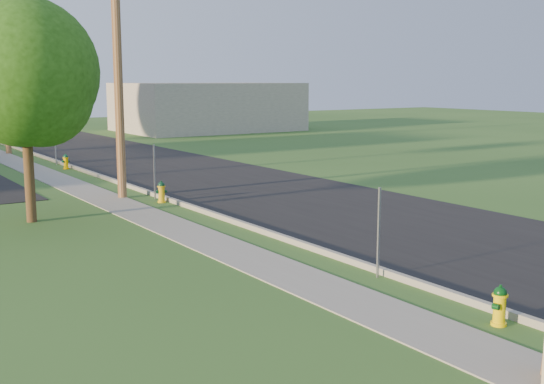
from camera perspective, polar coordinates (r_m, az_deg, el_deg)
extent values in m
plane|color=#2E5522|center=(12.40, 21.38, -11.48)|extent=(140.00, 140.00, 0.00)
cube|color=black|center=(22.16, 6.85, -1.79)|extent=(8.00, 120.00, 0.02)
cube|color=gray|center=(19.83, -2.00, -2.86)|extent=(0.15, 120.00, 0.15)
cube|color=gray|center=(19.01, -6.50, -3.64)|extent=(1.50, 120.00, 0.03)
cylinder|color=brown|center=(25.20, -12.79, 10.57)|extent=(0.32, 0.32, 9.80)
cylinder|color=brown|center=(42.49, -21.63, 9.37)|extent=(0.49, 0.32, 9.50)
cube|color=gray|center=(14.95, 8.92, -3.41)|extent=(0.05, 0.04, 2.00)
cube|color=gray|center=(24.81, -9.80, 1.65)|extent=(0.05, 0.04, 2.00)
cube|color=gray|center=(36.24, -17.67, 3.75)|extent=(0.05, 0.04, 2.00)
cube|color=gray|center=(58.50, -5.43, 7.11)|extent=(14.00, 10.00, 4.00)
cylinder|color=#3E2A15|center=(21.76, -19.69, 2.11)|extent=(0.30, 0.30, 3.46)
sphere|color=#204A0E|center=(21.61, -20.10, 9.42)|extent=(4.43, 4.43, 4.43)
sphere|color=#204A0E|center=(21.43, -18.75, 7.64)|extent=(3.05, 3.05, 3.05)
cylinder|color=#E8C804|center=(12.87, 18.43, -10.41)|extent=(0.28, 0.28, 0.06)
cylinder|color=#E8C804|center=(12.78, 18.49, -9.28)|extent=(0.22, 0.22, 0.59)
cylinder|color=#E8C804|center=(12.70, 18.55, -8.18)|extent=(0.28, 0.28, 0.04)
sphere|color=#06340F|center=(12.69, 18.56, -8.01)|extent=(0.23, 0.23, 0.23)
cylinder|color=#06340F|center=(12.66, 18.59, -7.49)|extent=(0.05, 0.05, 0.06)
cylinder|color=#06340F|center=(12.70, 19.07, -9.05)|extent=(0.13, 0.14, 0.11)
cylinder|color=#06340F|center=(12.64, 18.23, -9.10)|extent=(0.12, 0.11, 0.09)
cylinder|color=#06340F|center=(12.87, 18.78, -8.78)|extent=(0.12, 0.11, 0.09)
cylinder|color=gold|center=(24.32, -9.21, -0.80)|extent=(0.29, 0.29, 0.06)
cylinder|color=gold|center=(24.28, -9.22, -0.15)|extent=(0.23, 0.23, 0.62)
cylinder|color=gold|center=(24.24, -9.24, 0.47)|extent=(0.29, 0.29, 0.04)
sphere|color=#0A311B|center=(24.23, -9.24, 0.57)|extent=(0.24, 0.24, 0.24)
cylinder|color=#0A311B|center=(24.21, -9.25, 0.86)|extent=(0.05, 0.05, 0.06)
cylinder|color=#0A311B|center=(24.12, -9.21, -0.01)|extent=(0.15, 0.16, 0.11)
cylinder|color=#0A311B|center=(24.26, -9.57, 0.03)|extent=(0.13, 0.12, 0.09)
cylinder|color=#0A311B|center=(24.27, -8.89, 0.05)|extent=(0.13, 0.12, 0.09)
cylinder|color=#F6B800|center=(34.44, -16.84, 1.90)|extent=(0.28, 0.28, 0.06)
cylinder|color=#F6B800|center=(34.41, -16.86, 2.34)|extent=(0.22, 0.22, 0.59)
cylinder|color=#F6B800|center=(34.38, -16.88, 2.76)|extent=(0.28, 0.28, 0.04)
sphere|color=#093D20|center=(34.38, -16.88, 2.83)|extent=(0.23, 0.23, 0.23)
cylinder|color=#093D20|center=(34.37, -16.89, 3.03)|extent=(0.05, 0.05, 0.06)
cylinder|color=#093D20|center=(34.28, -16.77, 2.45)|extent=(0.12, 0.13, 0.11)
cylinder|color=#093D20|center=(34.34, -17.08, 2.45)|extent=(0.11, 0.10, 0.09)
cylinder|color=#093D20|center=(34.46, -16.66, 2.49)|extent=(0.11, 0.10, 0.09)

